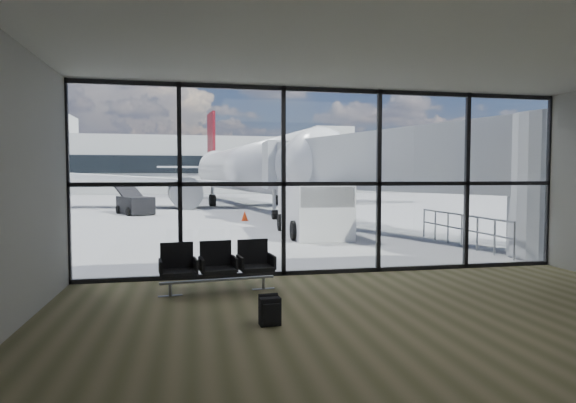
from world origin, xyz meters
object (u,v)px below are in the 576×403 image
object	(u,v)px
belt_loader	(135,204)
backpack	(270,311)
service_van	(313,208)
airliner	(244,169)
seating_row	(217,264)
mobile_stairs	(27,217)

from	to	relation	value
belt_loader	backpack	bearing A→B (deg)	-103.13
backpack	service_van	distance (m)	11.98
airliner	service_van	bearing A→B (deg)	-95.81
service_van	belt_loader	distance (m)	15.23
seating_row	mobile_stairs	bearing A→B (deg)	113.24
belt_loader	service_van	bearing A→B (deg)	-80.91
airliner	belt_loader	bearing A→B (deg)	-139.94
backpack	service_van	bearing A→B (deg)	68.02
mobile_stairs	service_van	bearing A→B (deg)	-6.76
airliner	backpack	bearing A→B (deg)	-102.66
airliner	mobile_stairs	distance (m)	20.20
service_van	backpack	bearing A→B (deg)	-106.41
backpack	service_van	xyz separation A→B (m)	(3.61, 11.39, 0.84)
seating_row	mobile_stairs	xyz separation A→B (m)	(-7.92, 13.83, -0.07)
belt_loader	mobile_stairs	xyz separation A→B (m)	(-3.85, -7.78, -0.13)
backpack	mobile_stairs	size ratio (longest dim) A/B	0.15
service_van	mobile_stairs	size ratio (longest dim) A/B	1.50
seating_row	backpack	xyz separation A→B (m)	(0.71, -2.48, -0.33)
backpack	airliner	xyz separation A→B (m)	(3.05, 32.61, 2.72)
seating_row	belt_loader	distance (m)	22.00
seating_row	service_van	bearing A→B (deg)	57.60
mobile_stairs	seating_row	bearing A→B (deg)	-45.08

